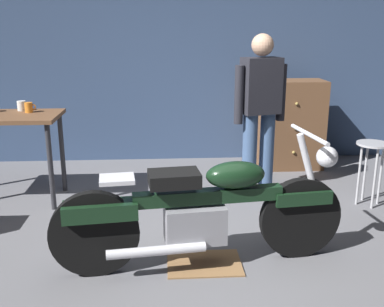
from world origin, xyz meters
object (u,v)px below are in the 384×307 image
at_px(motorcycle, 204,209).
at_px(mug_orange_travel, 29,107).
at_px(person_standing, 260,109).
at_px(shop_stool, 372,157).
at_px(mug_white_ceramic, 22,106).
at_px(wooden_dresser, 290,124).

relative_size(motorcycle, mug_orange_travel, 19.31).
distance_m(motorcycle, person_standing, 1.67).
height_order(shop_stool, mug_white_ceramic, mug_white_ceramic).
xyz_separation_m(shop_stool, mug_white_ceramic, (-3.49, 0.54, 0.45)).
bearing_deg(mug_orange_travel, person_standing, -2.08).
bearing_deg(mug_white_ceramic, mug_orange_travel, -46.32).
distance_m(motorcycle, mug_orange_travel, 2.29).
distance_m(wooden_dresser, mug_white_ceramic, 3.15).
distance_m(motorcycle, mug_white_ceramic, 2.43).
relative_size(person_standing, mug_orange_travel, 14.77).
xyz_separation_m(wooden_dresser, mug_white_ceramic, (-3.03, -0.76, 0.40)).
height_order(motorcycle, mug_white_ceramic, mug_white_ceramic).
bearing_deg(motorcycle, mug_orange_travel, 130.20).
bearing_deg(wooden_dresser, motorcycle, -118.39).
bearing_deg(wooden_dresser, person_standing, -122.08).
relative_size(motorcycle, shop_stool, 3.41).
relative_size(wooden_dresser, mug_orange_travel, 9.73).
bearing_deg(motorcycle, person_standing, 57.40).
relative_size(person_standing, mug_white_ceramic, 13.94).
bearing_deg(person_standing, motorcycle, 48.19).
distance_m(motorcycle, shop_stool, 2.07).
height_order(wooden_dresser, mug_orange_travel, wooden_dresser).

